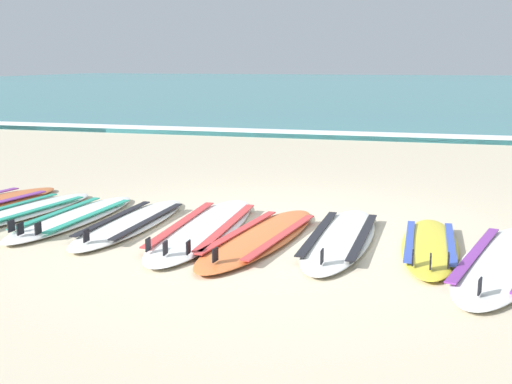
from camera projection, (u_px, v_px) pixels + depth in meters
ground_plane at (274, 235)px, 6.05m from camera, size 80.00×80.00×0.00m
sea at (410, 85)px, 41.58m from camera, size 80.00×60.00×0.10m
wave_foam_strip at (362, 136)px, 13.56m from camera, size 80.00×0.74×0.11m
surfboard_1 at (20, 212)px, 6.82m from camera, size 0.89×2.20×0.18m
surfboard_2 at (74, 217)px, 6.60m from camera, size 0.65×2.16×0.18m
surfboard_3 at (131, 223)px, 6.39m from camera, size 0.58×2.16×0.18m
surfboard_4 at (204, 228)px, 6.18m from camera, size 0.71×2.58×0.18m
surfboard_5 at (260, 237)px, 5.86m from camera, size 0.90×2.38×0.18m
surfboard_6 at (340, 238)px, 5.84m from camera, size 0.62×2.29×0.18m
surfboard_7 at (430, 246)px, 5.59m from camera, size 0.50×1.93×0.18m
surfboard_8 at (503, 261)px, 5.16m from camera, size 1.21×2.52×0.18m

